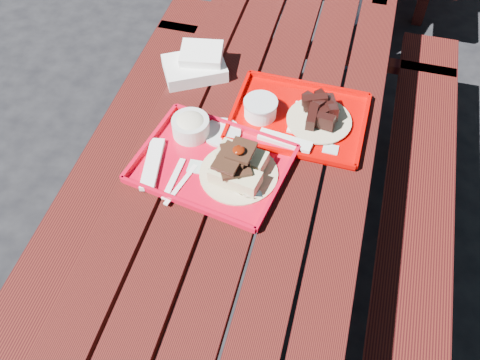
{
  "coord_description": "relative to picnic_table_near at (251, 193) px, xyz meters",
  "views": [
    {
      "loc": [
        0.24,
        -1.06,
        2.02
      ],
      "look_at": [
        0.0,
        -0.15,
        0.82
      ],
      "focal_mm": 40.0,
      "sensor_mm": 36.0,
      "label": 1
    }
  ],
  "objects": [
    {
      "name": "picnic_table_near",
      "position": [
        0.0,
        0.0,
        0.0
      ],
      "size": [
        1.41,
        2.4,
        0.75
      ],
      "color": "#49140E",
      "rests_on": "ground"
    },
    {
      "name": "ground",
      "position": [
        0.0,
        0.0,
        -0.56
      ],
      "size": [
        60.0,
        60.0,
        0.0
      ],
      "primitive_type": "plane",
      "color": "black",
      "rests_on": "ground"
    },
    {
      "name": "near_tray",
      "position": [
        -0.11,
        -0.05,
        0.22
      ],
      "size": [
        0.5,
        0.42,
        0.14
      ],
      "color": "red",
      "rests_on": "picnic_table_near"
    },
    {
      "name": "white_cloth",
      "position": [
        -0.29,
        0.34,
        0.23
      ],
      "size": [
        0.26,
        0.24,
        0.09
      ],
      "color": "white",
      "rests_on": "picnic_table_near"
    },
    {
      "name": "far_tray",
      "position": [
        0.1,
        0.19,
        0.21
      ],
      "size": [
        0.44,
        0.35,
        0.07
      ],
      "color": "#C80200",
      "rests_on": "picnic_table_near"
    }
  ]
}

